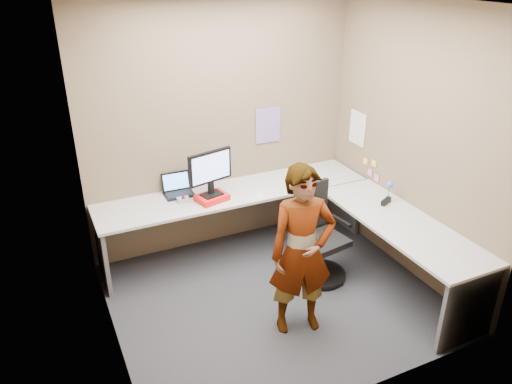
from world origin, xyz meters
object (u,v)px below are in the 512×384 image
desk (296,218)px  office_chair (318,241)px  person (302,252)px  monitor (210,169)px

desk → office_chair: size_ratio=3.04×
desk → person: size_ratio=1.92×
desk → monitor: size_ratio=6.09×
monitor → office_chair: 1.31m
desk → office_chair: (0.14, -0.22, -0.19)m
monitor → office_chair: size_ratio=0.50×
person → office_chair: bearing=59.9°
office_chair → person: bearing=-142.0°
office_chair → monitor: bearing=130.9°
office_chair → person: person is taller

